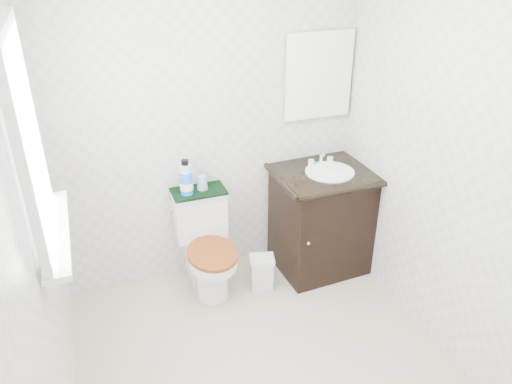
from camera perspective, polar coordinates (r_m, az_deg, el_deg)
floor at (r=3.20m, az=1.70°, el=-19.98°), size 2.40×2.40×0.00m
wall_back at (r=3.50m, az=-5.39°, el=8.07°), size 2.40×0.00×2.40m
wall_front at (r=1.63m, az=19.14°, el=-19.67°), size 2.40×0.00×2.40m
wall_left at (r=2.32m, az=-24.04°, el=-5.06°), size 0.00×2.40×2.40m
wall_right at (r=3.01m, az=21.91°, el=2.79°), size 0.00×2.40×2.40m
window at (r=2.40m, az=-24.78°, el=5.23°), size 0.02×0.70×0.90m
mirror at (r=3.69m, az=7.16°, el=13.05°), size 0.50×0.02×0.60m
toilet at (r=3.67m, az=-5.78°, el=-6.39°), size 0.39×0.60×0.72m
vanity at (r=3.83m, az=7.45°, el=-2.93°), size 0.71×0.61×0.92m
trash_bin at (r=3.73m, az=0.68°, el=-9.08°), size 0.21×0.18×0.26m
towel at (r=3.56m, az=-6.58°, el=0.08°), size 0.38×0.22×0.02m
mouthwash_bottle at (r=3.47m, az=-8.00°, el=1.54°), size 0.09×0.09×0.25m
cup at (r=3.55m, az=-6.18°, el=1.08°), size 0.08×0.08×0.10m
soap_bar at (r=3.75m, az=6.65°, el=3.29°), size 0.08×0.05×0.02m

